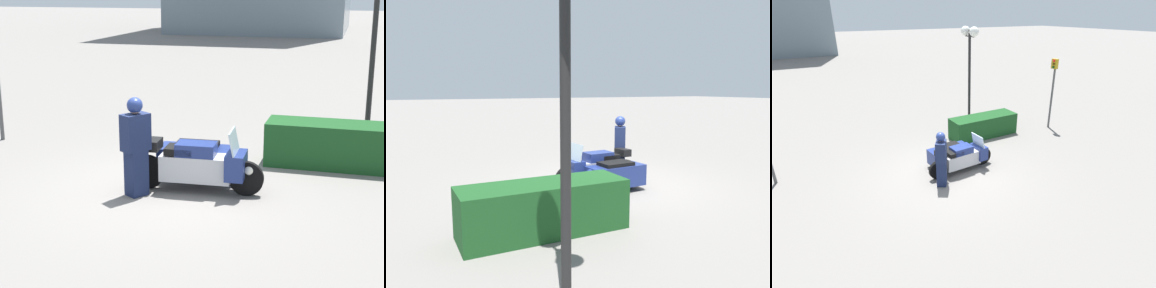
% 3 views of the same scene
% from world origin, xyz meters
% --- Properties ---
extents(ground_plane, '(160.00, 160.00, 0.00)m').
position_xyz_m(ground_plane, '(0.00, 0.00, 0.00)').
color(ground_plane, slate).
extents(police_motorcycle, '(2.36, 1.21, 1.14)m').
position_xyz_m(police_motorcycle, '(0.56, 0.34, 0.46)').
color(police_motorcycle, black).
rests_on(police_motorcycle, ground).
extents(officer_rider, '(0.49, 0.54, 1.71)m').
position_xyz_m(officer_rider, '(-0.40, -0.41, 0.90)').
color(officer_rider, '#192347').
rests_on(officer_rider, ground).
extents(hedge_bush_curbside, '(2.85, 0.93, 0.88)m').
position_xyz_m(hedge_bush_curbside, '(2.84, 2.25, 0.44)').
color(hedge_bush_curbside, '#19471E').
rests_on(hedge_bush_curbside, ground).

